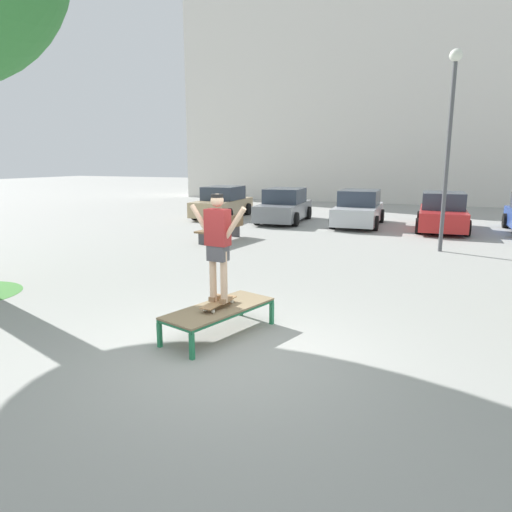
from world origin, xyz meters
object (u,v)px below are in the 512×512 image
object	(u,v)px
skate_box	(219,310)
park_bench	(221,228)
skateboard	(219,303)
car_tan	(223,203)
car_silver	(359,209)
car_red	(442,213)
skater	(218,240)
car_grey	(284,206)
light_post	(450,122)

from	to	relation	value
skate_box	park_bench	world-z (taller)	park_bench
park_bench	skateboard	bearing A→B (deg)	-63.03
car_tan	car_silver	bearing A→B (deg)	-2.70
car_red	park_bench	xyz separation A→B (m)	(-6.98, -5.66, -0.24)
skater	car_grey	world-z (taller)	skater
car_tan	car_grey	distance (m)	3.36
skateboard	car_grey	bearing A→B (deg)	105.30
car_grey	car_silver	bearing A→B (deg)	1.67
car_red	light_post	world-z (taller)	light_post
skateboard	car_red	xyz separation A→B (m)	(2.98, 13.52, 0.15)
car_silver	light_post	size ratio (longest dim) A/B	0.73
skateboard	skater	size ratio (longest dim) A/B	0.48
skate_box	park_bench	bearing A→B (deg)	116.98
skater	car_grey	xyz separation A→B (m)	(-3.69, 13.50, -0.84)
car_silver	car_grey	bearing A→B (deg)	-178.33
skater	car_silver	xyz separation A→B (m)	(-0.35, 13.60, -0.84)
skateboard	car_silver	bearing A→B (deg)	91.49
car_silver	car_red	size ratio (longest dim) A/B	1.00
skater	car_grey	size ratio (longest dim) A/B	0.39
car_grey	park_bench	size ratio (longest dim) A/B	1.78
skater	car_silver	distance (m)	13.63
car_red	skateboard	bearing A→B (deg)	-102.44
car_tan	car_red	xyz separation A→B (m)	(10.01, -0.39, 0.00)
park_bench	light_post	xyz separation A→B (m)	(7.06, 0.94, 3.38)
skate_box	park_bench	xyz separation A→B (m)	(-4.00, 7.86, 0.03)
car_grey	light_post	world-z (taller)	light_post
skateboard	skater	xyz separation A→B (m)	(0.00, 0.00, 0.99)
skate_box	car_silver	distance (m)	13.60
park_bench	car_tan	bearing A→B (deg)	116.60
car_red	skate_box	bearing A→B (deg)	-102.44
skater	park_bench	world-z (taller)	skater
skater	car_tan	size ratio (longest dim) A/B	0.39
skate_box	car_tan	distance (m)	15.59
skate_box	skateboard	world-z (taller)	skateboard
car_grey	skate_box	bearing A→B (deg)	-74.69
car_red	car_tan	bearing A→B (deg)	177.78
skateboard	car_tan	bearing A→B (deg)	116.81
skate_box	light_post	xyz separation A→B (m)	(3.06, 8.80, 3.41)
skate_box	car_red	distance (m)	13.85
skater	car_silver	world-z (taller)	skater
park_bench	light_post	world-z (taller)	light_post
car_tan	car_silver	size ratio (longest dim) A/B	1.01
skate_box	car_silver	size ratio (longest dim) A/B	0.48
light_post	park_bench	bearing A→B (deg)	-172.45
skate_box	light_post	distance (m)	9.92
skate_box	car_silver	bearing A→B (deg)	91.50
skater	park_bench	size ratio (longest dim) A/B	0.70
car_grey	car_silver	distance (m)	3.34
skateboard	park_bench	xyz separation A→B (m)	(-4.00, 7.86, -0.09)
skateboard	car_red	distance (m)	13.85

